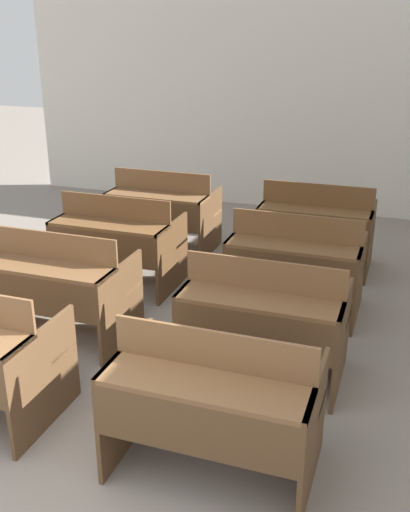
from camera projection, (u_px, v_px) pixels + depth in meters
The scene contains 8 objects.
wall_back at pixel (273, 103), 8.14m from camera, with size 7.26×0.06×2.91m.
bench_front_right at pixel (213, 401), 3.37m from camera, with size 1.15×0.76×0.92m.
bench_second_left at pixel (56, 284), 4.88m from camera, with size 1.15×0.76×0.92m.
bench_second_right at pixel (264, 318), 4.32m from camera, with size 1.15×0.76×0.92m.
bench_third_left at pixel (117, 240), 5.87m from camera, with size 1.15×0.76×0.92m.
bench_third_right at pixel (295, 263), 5.32m from camera, with size 1.15×0.76×0.92m.
bench_back_left at pixel (163, 210), 6.84m from camera, with size 1.15×0.76×0.92m.
bench_back_right at pixel (316, 226), 6.30m from camera, with size 1.15×0.76×0.92m.
Camera 1 is at (1.87, -1.50, 2.45)m, focal length 42.00 mm.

